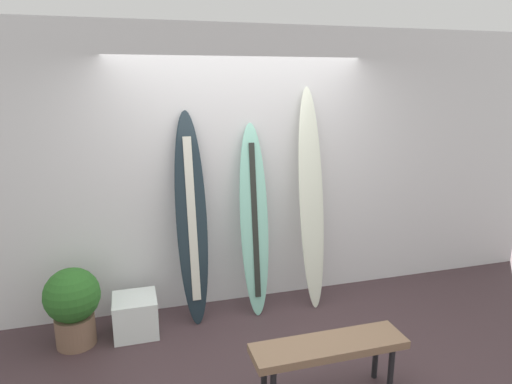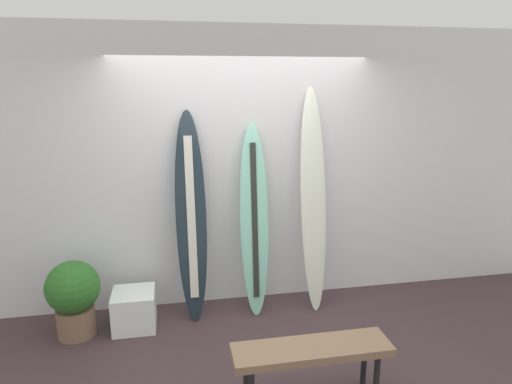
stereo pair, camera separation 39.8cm
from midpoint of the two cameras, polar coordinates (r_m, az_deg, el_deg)
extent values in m
cube|color=#3F2E31|center=(3.99, 4.37, -21.28)|extent=(8.00, 8.00, 0.04)
cube|color=silver|center=(4.60, 0.51, 3.01)|extent=(7.20, 0.20, 2.80)
ellipsoid|color=#1A282F|center=(4.31, -5.63, -3.23)|extent=(0.30, 0.43, 2.01)
cube|color=beige|center=(4.28, -5.60, -3.27)|extent=(0.08, 0.29, 1.52)
cone|color=black|center=(4.52, -5.23, -13.76)|extent=(0.07, 0.09, 0.11)
ellipsoid|color=#85CEB7|center=(4.42, 2.36, -3.64)|extent=(0.30, 0.43, 1.88)
cube|color=black|center=(4.39, 2.44, -3.68)|extent=(0.07, 0.30, 1.49)
ellipsoid|color=silver|center=(4.54, 9.80, -1.12)|extent=(0.27, 0.44, 2.22)
cube|color=white|center=(4.47, -12.69, -14.40)|extent=(0.39, 0.39, 0.36)
cylinder|color=#7C5D48|center=(4.51, -19.46, -15.24)|extent=(0.34, 0.34, 0.27)
sphere|color=#2B6625|center=(4.36, -19.83, -11.34)|extent=(0.48, 0.48, 0.48)
cube|color=#83654B|center=(3.42, 10.62, -19.17)|extent=(1.14, 0.30, 0.06)
cylinder|color=black|center=(3.64, 18.33, -21.72)|extent=(0.04, 0.04, 0.39)
cylinder|color=black|center=(3.52, 2.24, -22.37)|extent=(0.04, 0.04, 0.39)
cylinder|color=black|center=(3.80, 16.69, -19.99)|extent=(0.04, 0.04, 0.39)
camera|label=1|loc=(0.20, -87.37, 0.67)|focal=31.51mm
camera|label=2|loc=(0.20, 92.63, -0.67)|focal=31.51mm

